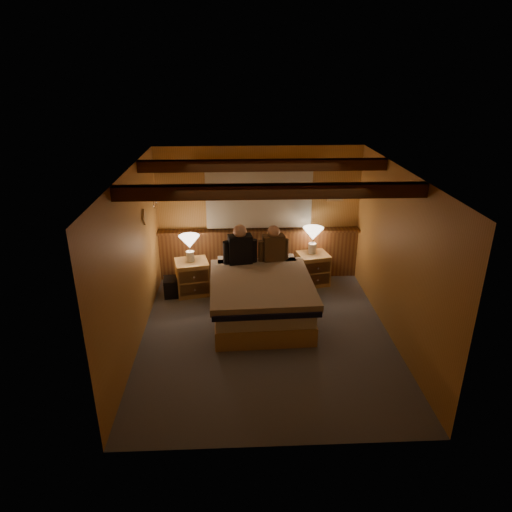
{
  "coord_description": "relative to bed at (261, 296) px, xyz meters",
  "views": [
    {
      "loc": [
        -0.41,
        -5.68,
        3.63
      ],
      "look_at": [
        -0.13,
        0.4,
        1.1
      ],
      "focal_mm": 32.0,
      "sensor_mm": 36.0,
      "label": 1
    }
  ],
  "objects": [
    {
      "name": "wall_front",
      "position": [
        0.05,
        -2.67,
        0.85
      ],
      "size": [
        3.6,
        0.0,
        3.6
      ],
      "primitive_type": "plane",
      "rotation": [
        -1.57,
        0.0,
        0.0
      ],
      "color": "#C18945",
      "rests_on": "floor"
    },
    {
      "name": "wainscot",
      "position": [
        0.05,
        1.46,
        0.14
      ],
      "size": [
        3.6,
        0.23,
        0.94
      ],
      "color": "brown",
      "rests_on": "wall_back"
    },
    {
      "name": "person_right",
      "position": [
        0.25,
        0.69,
        0.56
      ],
      "size": [
        0.51,
        0.25,
        0.62
      ],
      "rotation": [
        0.0,
        0.0,
        0.16
      ],
      "color": "#46311C",
      "rests_on": "bed"
    },
    {
      "name": "framed_print",
      "position": [
        1.4,
        1.5,
        1.2
      ],
      "size": [
        0.3,
        0.04,
        0.25
      ],
      "color": "tan",
      "rests_on": "wall_back"
    },
    {
      "name": "floor",
      "position": [
        0.05,
        -0.57,
        -0.35
      ],
      "size": [
        4.2,
        4.2,
        0.0
      ],
      "primitive_type": "plane",
      "color": "#525762",
      "rests_on": "ground"
    },
    {
      "name": "lamp_left",
      "position": [
        -1.14,
        0.88,
        0.56
      ],
      "size": [
        0.35,
        0.35,
        0.45
      ],
      "color": "silver",
      "rests_on": "nightstand_left"
    },
    {
      "name": "lamp_right",
      "position": [
        0.98,
        1.19,
        0.55
      ],
      "size": [
        0.36,
        0.36,
        0.47
      ],
      "color": "silver",
      "rests_on": "nightstand_right"
    },
    {
      "name": "wall_right",
      "position": [
        1.85,
        -0.57,
        0.85
      ],
      "size": [
        0.0,
        4.2,
        4.2
      ],
      "primitive_type": "plane",
      "rotation": [
        1.57,
        0.0,
        -1.57
      ],
      "color": "#C18945",
      "rests_on": "floor"
    },
    {
      "name": "wall_back",
      "position": [
        0.05,
        1.53,
        0.85
      ],
      "size": [
        3.6,
        0.0,
        3.6
      ],
      "primitive_type": "plane",
      "rotation": [
        1.57,
        0.0,
        0.0
      ],
      "color": "#C18945",
      "rests_on": "floor"
    },
    {
      "name": "nightstand_right",
      "position": [
        1.0,
        1.14,
        -0.06
      ],
      "size": [
        0.6,
        0.56,
        0.57
      ],
      "rotation": [
        0.0,
        0.0,
        0.21
      ],
      "color": "#AD884A",
      "rests_on": "floor"
    },
    {
      "name": "nightstand_left",
      "position": [
        -1.12,
        0.85,
        -0.05
      ],
      "size": [
        0.63,
        0.59,
        0.59
      ],
      "rotation": [
        0.0,
        0.0,
        0.21
      ],
      "color": "#AD884A",
      "rests_on": "floor"
    },
    {
      "name": "person_left",
      "position": [
        -0.3,
        0.6,
        0.59
      ],
      "size": [
        0.55,
        0.27,
        0.68
      ],
      "rotation": [
        0.0,
        0.0,
        0.15
      ],
      "color": "black",
      "rests_on": "bed"
    },
    {
      "name": "duffel_bag",
      "position": [
        -1.34,
        0.79,
        -0.18
      ],
      "size": [
        0.57,
        0.38,
        0.38
      ],
      "rotation": [
        0.0,
        0.0,
        0.13
      ],
      "color": "black",
      "rests_on": "floor"
    },
    {
      "name": "ceiling_beams",
      "position": [
        0.05,
        -0.42,
        1.96
      ],
      "size": [
        3.6,
        1.65,
        0.16
      ],
      "color": "#492A12",
      "rests_on": "ceiling"
    },
    {
      "name": "bed",
      "position": [
        0.0,
        0.0,
        0.0
      ],
      "size": [
        1.59,
        2.0,
        0.66
      ],
      "rotation": [
        0.0,
        0.0,
        0.04
      ],
      "color": "#AD884A",
      "rests_on": "floor"
    },
    {
      "name": "wall_left",
      "position": [
        -1.75,
        -0.57,
        0.85
      ],
      "size": [
        0.0,
        4.2,
        4.2
      ],
      "primitive_type": "plane",
      "rotation": [
        1.57,
        0.0,
        1.57
      ],
      "color": "#C18945",
      "rests_on": "floor"
    },
    {
      "name": "coat_rail",
      "position": [
        -1.67,
        1.0,
        1.32
      ],
      "size": [
        0.05,
        0.55,
        0.24
      ],
      "color": "white",
      "rests_on": "wall_left"
    },
    {
      "name": "ceiling",
      "position": [
        0.05,
        -0.57,
        2.05
      ],
      "size": [
        4.2,
        4.2,
        0.0
      ],
      "primitive_type": "plane",
      "rotation": [
        3.14,
        0.0,
        0.0
      ],
      "color": "#C9834B",
      "rests_on": "wall_back"
    },
    {
      "name": "curtain_window",
      "position": [
        0.05,
        1.46,
        1.18
      ],
      "size": [
        2.18,
        0.09,
        1.11
      ],
      "color": "#492A12",
      "rests_on": "wall_back"
    }
  ]
}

